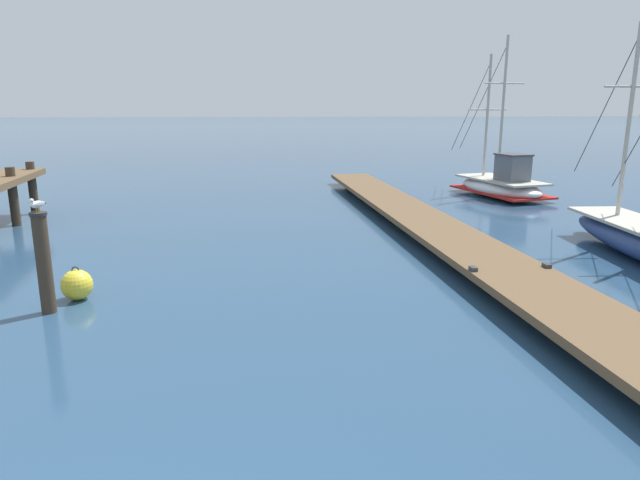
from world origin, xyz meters
The scene contains 5 objects.
floating_dock centered at (6.32, 12.89, 0.36)m, with size 2.94×24.23×0.53m.
fishing_boat_2 centered at (11.43, 19.93, 0.54)m, with size 3.07×6.31×6.45m.
mooring_piling centered at (-2.42, 7.71, 0.97)m, with size 0.30×0.30×1.87m.
perched_seagull centered at (-2.42, 7.72, 2.02)m, with size 0.22×0.37×0.26m.
mooring_buoy centered at (-2.12, 8.39, 0.30)m, with size 0.60×0.60×0.68m.
Camera 1 is at (1.57, -2.47, 3.69)m, focal length 31.53 mm.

